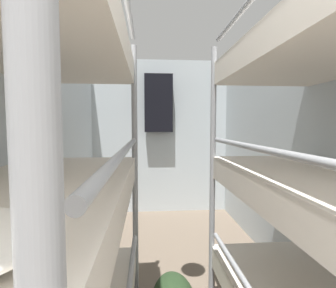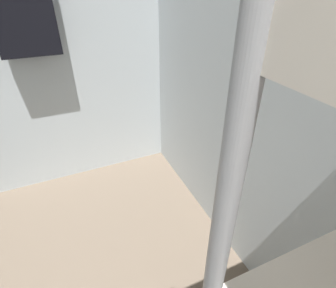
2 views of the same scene
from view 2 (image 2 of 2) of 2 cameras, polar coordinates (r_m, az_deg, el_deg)
name	(u,v)px [view 2 (image 2 of 2)]	position (r m, az deg, el deg)	size (l,w,h in m)	color
wall_back	(40,61)	(2.58, -26.07, 15.95)	(2.29, 0.06, 2.46)	silver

